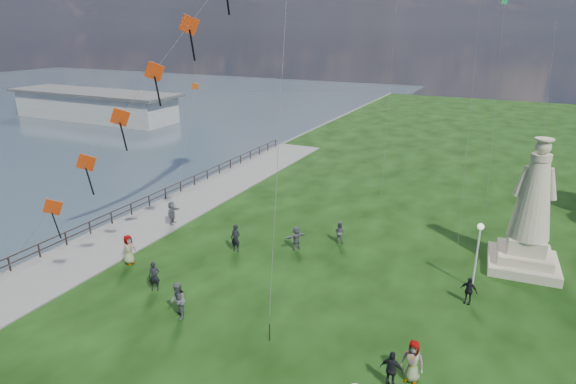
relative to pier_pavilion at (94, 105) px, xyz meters
The scene contains 16 objects.
waterfront 49.44m from the pier_pavilion, 41.92° to the right, with size 200.00×200.00×1.51m.
pier_pavilion is the anchor object (origin of this frame).
statue 68.01m from the pier_pavilion, 22.50° to the right, with size 4.18×4.18×7.94m.
lamppost 67.36m from the pier_pavilion, 26.29° to the right, with size 0.36×0.36×3.86m.
person_0 58.53m from the pier_pavilion, 40.21° to the right, with size 0.62×0.40×1.69m, color black.
person_1 61.74m from the pier_pavilion, 39.61° to the right, with size 0.93×0.58×1.92m, color #595960.
person_3 70.43m from the pier_pavilion, 34.12° to the right, with size 0.96×0.49×1.63m, color black.
person_4 70.58m from the pier_pavilion, 33.33° to the right, with size 0.91×0.56×1.87m, color #595960.
person_5 49.78m from the pier_pavilion, 37.12° to the right, with size 1.58×0.68×1.71m, color #595960.
person_6 56.00m from the pier_pavilion, 34.51° to the right, with size 0.67×0.44×1.84m, color black.
person_7 58.53m from the pier_pavilion, 28.02° to the right, with size 0.72×0.45×1.49m, color #595960.
person_9 68.13m from the pier_pavilion, 27.68° to the right, with size 0.88×0.45×1.50m, color black.
person_10 54.73m from the pier_pavilion, 41.15° to the right, with size 0.91×0.56×1.86m, color #595960.
person_11 57.73m from the pier_pavilion, 30.97° to the right, with size 1.45×0.63×1.56m, color #595960.
red_kite_train 58.48m from the pier_pavilion, 40.24° to the right, with size 9.52×9.35×16.50m.
small_kites 60.78m from the pier_pavilion, 17.97° to the right, with size 30.58×17.80×25.48m.
Camera 1 is at (9.51, -13.51, 13.81)m, focal length 30.00 mm.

